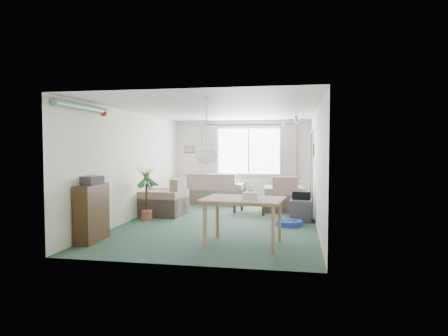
% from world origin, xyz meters
% --- Properties ---
extents(ground, '(6.50, 6.50, 0.00)m').
position_xyz_m(ground, '(0.00, 0.00, 0.00)').
color(ground, '#294536').
extents(window, '(1.80, 0.03, 1.30)m').
position_xyz_m(window, '(0.20, 3.23, 1.50)').
color(window, white).
extents(curtain_rod, '(2.60, 0.03, 0.03)m').
position_xyz_m(curtain_rod, '(0.20, 3.15, 2.27)').
color(curtain_rod, black).
extents(curtain_left, '(0.45, 0.08, 2.00)m').
position_xyz_m(curtain_left, '(-0.95, 3.13, 1.27)').
color(curtain_left, beige).
extents(curtain_right, '(0.45, 0.08, 2.00)m').
position_xyz_m(curtain_right, '(1.35, 3.13, 1.27)').
color(curtain_right, beige).
extents(radiator, '(1.20, 0.10, 0.55)m').
position_xyz_m(radiator, '(0.20, 3.19, 0.40)').
color(radiator, white).
extents(doorway, '(0.03, 0.95, 2.00)m').
position_xyz_m(doorway, '(1.99, 2.20, 1.00)').
color(doorway, black).
extents(pendant_lamp, '(0.36, 0.36, 0.36)m').
position_xyz_m(pendant_lamp, '(0.20, -2.30, 1.48)').
color(pendant_lamp, white).
extents(tinsel_garland, '(1.60, 1.60, 0.12)m').
position_xyz_m(tinsel_garland, '(-1.92, -2.30, 2.28)').
color(tinsel_garland, '#196626').
extents(bauble_cluster_a, '(0.20, 0.20, 0.20)m').
position_xyz_m(bauble_cluster_a, '(1.30, 0.90, 2.22)').
color(bauble_cluster_a, silver).
extents(bauble_cluster_b, '(0.20, 0.20, 0.20)m').
position_xyz_m(bauble_cluster_b, '(1.60, -0.30, 2.22)').
color(bauble_cluster_b, silver).
extents(wall_picture_back, '(0.28, 0.03, 0.22)m').
position_xyz_m(wall_picture_back, '(-1.60, 3.23, 1.55)').
color(wall_picture_back, brown).
extents(wall_picture_right, '(0.03, 0.24, 0.30)m').
position_xyz_m(wall_picture_right, '(1.98, 1.20, 1.55)').
color(wall_picture_right, brown).
extents(sofa, '(1.74, 0.93, 0.87)m').
position_xyz_m(sofa, '(-0.75, 2.75, 0.43)').
color(sofa, beige).
rests_on(sofa, ground).
extents(armchair_corner, '(1.07, 1.03, 0.89)m').
position_xyz_m(armchair_corner, '(1.29, 1.75, 0.45)').
color(armchair_corner, beige).
rests_on(armchair_corner, ground).
extents(armchair_left, '(0.99, 1.03, 0.87)m').
position_xyz_m(armchair_left, '(-1.50, 0.58, 0.44)').
color(armchair_left, '#BFAE91').
rests_on(armchair_left, ground).
extents(coffee_table, '(0.99, 0.76, 0.39)m').
position_xyz_m(coffee_table, '(0.53, 1.26, 0.20)').
color(coffee_table, black).
rests_on(coffee_table, ground).
extents(photo_frame, '(0.12, 0.04, 0.16)m').
position_xyz_m(photo_frame, '(0.48, 1.30, 0.47)').
color(photo_frame, brown).
rests_on(photo_frame, coffee_table).
extents(bookshelf, '(0.29, 0.81, 0.98)m').
position_xyz_m(bookshelf, '(-1.84, -2.19, 0.49)').
color(bookshelf, black).
rests_on(bookshelf, ground).
extents(hifi_box, '(0.34, 0.40, 0.14)m').
position_xyz_m(hifi_box, '(-1.87, -2.14, 1.05)').
color(hifi_box, '#3A3A3F').
rests_on(hifi_box, bookshelf).
extents(houseplant, '(0.52, 0.52, 1.19)m').
position_xyz_m(houseplant, '(-1.65, -0.16, 0.60)').
color(houseplant, '#23662B').
rests_on(houseplant, ground).
extents(dining_table, '(1.28, 0.92, 0.75)m').
position_xyz_m(dining_table, '(0.74, -1.95, 0.38)').
color(dining_table, tan).
rests_on(dining_table, ground).
extents(gift_box, '(0.27, 0.21, 0.12)m').
position_xyz_m(gift_box, '(0.85, -1.93, 0.81)').
color(gift_box, white).
rests_on(gift_box, dining_table).
extents(tv_cube, '(0.51, 0.55, 0.46)m').
position_xyz_m(tv_cube, '(1.70, 0.38, 0.23)').
color(tv_cube, '#36363B').
rests_on(tv_cube, ground).
extents(pet_bed, '(0.68, 0.68, 0.11)m').
position_xyz_m(pet_bed, '(1.46, -0.20, 0.05)').
color(pet_bed, '#213C99').
rests_on(pet_bed, ground).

